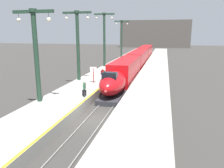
% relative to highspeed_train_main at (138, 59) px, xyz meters
% --- Properties ---
extents(ground_plane, '(260.00, 260.00, 0.00)m').
position_rel_highspeed_train_main_xyz_m(ground_plane, '(0.00, -31.33, -1.96)').
color(ground_plane, '#33302D').
extents(platform_left, '(4.80, 110.00, 1.05)m').
position_rel_highspeed_train_main_xyz_m(platform_left, '(-4.05, -6.58, -1.43)').
color(platform_left, gray).
rests_on(platform_left, ground).
extents(platform_right, '(4.80, 110.00, 1.05)m').
position_rel_highspeed_train_main_xyz_m(platform_right, '(4.05, -6.58, -1.43)').
color(platform_right, gray).
rests_on(platform_right, ground).
extents(platform_left_safety_stripe, '(0.20, 107.80, 0.01)m').
position_rel_highspeed_train_main_xyz_m(platform_left_safety_stripe, '(-1.77, -6.58, -0.90)').
color(platform_left_safety_stripe, yellow).
rests_on(platform_left_safety_stripe, platform_left).
extents(rail_main_left, '(0.08, 110.00, 0.12)m').
position_rel_highspeed_train_main_xyz_m(rail_main_left, '(-0.75, -3.83, -1.90)').
color(rail_main_left, slate).
rests_on(rail_main_left, ground).
extents(rail_main_right, '(0.08, 110.00, 0.12)m').
position_rel_highspeed_train_main_xyz_m(rail_main_right, '(0.75, -3.83, -1.90)').
color(rail_main_right, slate).
rests_on(rail_main_right, ground).
extents(highspeed_train_main, '(2.92, 56.71, 3.60)m').
position_rel_highspeed_train_main_xyz_m(highspeed_train_main, '(0.00, 0.00, 0.00)').
color(highspeed_train_main, '#B20F14').
rests_on(highspeed_train_main, ground).
extents(station_column_near, '(4.00, 0.68, 8.53)m').
position_rel_highspeed_train_main_xyz_m(station_column_near, '(-5.90, -30.28, 4.27)').
color(station_column_near, '#1E3828').
rests_on(station_column_near, platform_left).
extents(station_column_mid, '(4.00, 0.68, 9.31)m').
position_rel_highspeed_train_main_xyz_m(station_column_mid, '(-5.90, -20.01, 4.69)').
color(station_column_mid, '#1E3828').
rests_on(station_column_mid, platform_left).
extents(station_column_far, '(4.00, 0.68, 10.18)m').
position_rel_highspeed_train_main_xyz_m(station_column_far, '(-5.90, -6.37, 5.15)').
color(station_column_far, '#1E3828').
rests_on(station_column_far, platform_left).
extents(station_column_distant, '(4.00, 0.68, 9.76)m').
position_rel_highspeed_train_main_xyz_m(station_column_distant, '(-5.90, 11.26, 4.92)').
color(station_column_distant, '#1E3828').
rests_on(station_column_distant, platform_left).
extents(passenger_near_edge, '(0.27, 0.57, 1.69)m').
position_rel_highspeed_train_main_xyz_m(passenger_near_edge, '(-2.15, -27.97, 0.08)').
color(passenger_near_edge, '#23232D').
rests_on(passenger_near_edge, platform_left).
extents(passenger_mid_platform, '(0.50, 0.38, 1.69)m').
position_rel_highspeed_train_main_xyz_m(passenger_mid_platform, '(-2.55, -19.62, 0.08)').
color(passenger_mid_platform, '#23232D').
rests_on(passenger_mid_platform, platform_left).
extents(rolling_suitcase, '(0.40, 0.22, 0.98)m').
position_rel_highspeed_train_main_xyz_m(rolling_suitcase, '(-2.37, -27.44, -0.60)').
color(rolling_suitcase, black).
rests_on(rolling_suitcase, platform_left).
extents(departure_info_board, '(0.90, 0.10, 2.12)m').
position_rel_highspeed_train_main_xyz_m(departure_info_board, '(-3.32, -21.37, 0.60)').
color(departure_info_board, maroon).
rests_on(departure_info_board, platform_left).
extents(terminus_back_wall, '(36.00, 2.00, 14.00)m').
position_rel_highspeed_train_main_xyz_m(terminus_back_wall, '(0.00, 70.67, 5.04)').
color(terminus_back_wall, '#4C4742').
rests_on(terminus_back_wall, ground).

